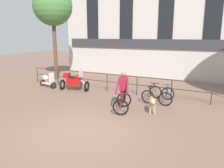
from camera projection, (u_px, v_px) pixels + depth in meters
The scene contains 10 objects.
ground_plane at pixel (82, 130), 7.56m from camera, with size 60.00×60.00×0.00m, color #7A5B4C.
canal_railing at pixel (137, 82), 11.91m from camera, with size 15.05×0.05×1.05m.
building_facade at pixel (167, 19), 16.11m from camera, with size 18.00×0.72×8.85m.
cyclist_with_bike at pixel (123, 93), 9.50m from camera, with size 1.00×1.32×1.70m.
dog at pixel (152, 102), 9.11m from camera, with size 0.49×0.95×0.68m.
parked_motorcycle at pixel (74, 81), 12.96m from camera, with size 1.80×0.95×1.35m.
parked_bicycle_near_lamp at pixel (152, 94), 10.94m from camera, with size 0.74×1.15×0.86m.
parked_bicycle_mid_left at pixel (167, 96), 10.60m from camera, with size 0.81×1.19×0.86m.
parked_scooter at pixel (47, 80), 13.85m from camera, with size 1.34×0.67×0.96m.
tree_canalside_left at pixel (53, 7), 15.23m from camera, with size 2.74×2.74×6.61m.
Camera 1 is at (4.19, -5.75, 3.20)m, focal length 35.00 mm.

